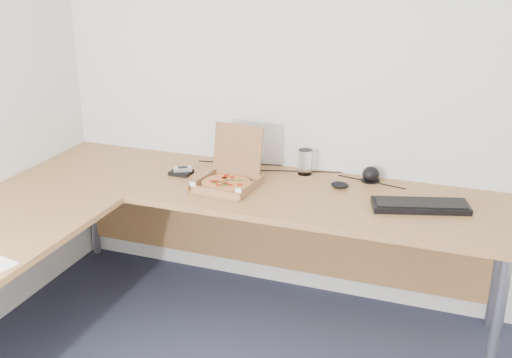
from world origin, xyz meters
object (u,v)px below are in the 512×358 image
at_px(desk, 158,215).
at_px(drinking_glass, 305,162).
at_px(wallet, 181,173).
at_px(keyboard, 420,206).
at_px(pizza_box, 227,180).

distance_m(desk, drinking_glass, 0.86).
xyz_separation_m(desk, wallet, (-0.11, 0.46, 0.04)).
distance_m(keyboard, wallet, 1.25).
xyz_separation_m(pizza_box, keyboard, (0.95, 0.05, -0.02)).
bearing_deg(desk, pizza_box, 63.12).
bearing_deg(wallet, desk, -75.05).
height_order(desk, keyboard, keyboard).
distance_m(drinking_glass, keyboard, 0.68).
bearing_deg(drinking_glass, desk, -126.38).
xyz_separation_m(pizza_box, wallet, (-0.30, 0.08, -0.02)).
bearing_deg(drinking_glass, pizza_box, -135.53).
height_order(pizza_box, keyboard, pizza_box).
bearing_deg(pizza_box, drinking_glass, 51.15).
relative_size(drinking_glass, keyboard, 0.30).
bearing_deg(wallet, pizza_box, -12.84).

